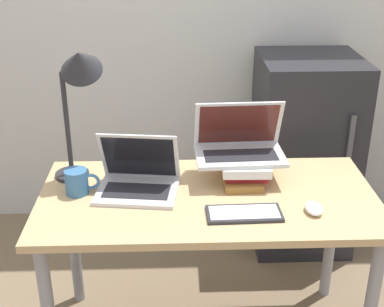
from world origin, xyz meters
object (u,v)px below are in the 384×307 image
at_px(book_stack, 243,168).
at_px(mini_fridge, 303,153).
at_px(mouse, 314,208).
at_px(mug, 78,182).
at_px(laptop_left, 138,179).
at_px(desk_lamp, 78,77).
at_px(wireless_keyboard, 244,213).
at_px(laptop_on_books, 239,145).

height_order(book_stack, mini_fridge, mini_fridge).
xyz_separation_m(mouse, mug, (-0.89, 0.18, 0.03)).
bearing_deg(mug, book_stack, 8.33).
distance_m(laptop_left, mini_fridge, 1.13).
relative_size(mug, desk_lamp, 0.23).
bearing_deg(book_stack, wireless_keyboard, -96.03).
height_order(laptop_left, book_stack, laptop_left).
xyz_separation_m(laptop_left, book_stack, (0.43, 0.08, 0.00)).
bearing_deg(book_stack, mouse, -50.06).
height_order(book_stack, wireless_keyboard, book_stack).
xyz_separation_m(desk_lamp, mini_fridge, (1.06, 0.62, -0.62)).
relative_size(laptop_left, mini_fridge, 0.32).
distance_m(book_stack, mini_fridge, 0.79).
xyz_separation_m(laptop_left, mug, (-0.23, -0.02, 0.00)).
bearing_deg(desk_lamp, book_stack, -1.74).
bearing_deg(mug, mouse, -11.24).
distance_m(mouse, mini_fridge, 0.95).
bearing_deg(book_stack, laptop_on_books, 119.08).
xyz_separation_m(laptop_left, mini_fridge, (0.84, 0.72, -0.23)).
distance_m(laptop_left, mug, 0.23).
bearing_deg(laptop_left, mouse, -16.35).
relative_size(laptop_left, mug, 2.51).
bearing_deg(book_stack, mini_fridge, 57.06).
distance_m(book_stack, laptop_on_books, 0.10).
relative_size(book_stack, mini_fridge, 0.27).
bearing_deg(desk_lamp, mouse, -18.59).
bearing_deg(mug, desk_lamp, 81.06).
bearing_deg(mouse, laptop_left, 163.65).
xyz_separation_m(wireless_keyboard, mini_fridge, (0.44, 0.92, -0.19)).
relative_size(mug, mini_fridge, 0.13).
height_order(mug, mini_fridge, mini_fridge).
bearing_deg(laptop_on_books, mug, -169.01).
bearing_deg(book_stack, mug, -171.67).
bearing_deg(wireless_keyboard, laptop_on_books, 87.38).
bearing_deg(laptop_left, mini_fridge, 40.62).
xyz_separation_m(laptop_on_books, mini_fridge, (0.43, 0.61, -0.32)).
relative_size(wireless_keyboard, mug, 2.05).
distance_m(laptop_left, laptop_on_books, 0.43).
distance_m(book_stack, mouse, 0.36).
height_order(laptop_on_books, mug, laptop_on_books).
bearing_deg(mini_fridge, desk_lamp, -149.61).
height_order(laptop_left, mug, laptop_left).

